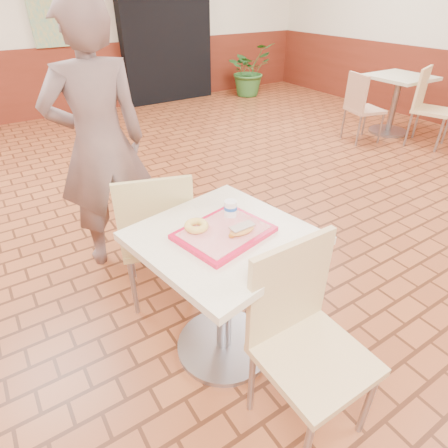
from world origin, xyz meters
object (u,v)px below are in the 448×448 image
serving_tray (224,233)px  ring_donut (196,226)px  potted_plant (249,70)px  second_table (396,95)px  chair_second_left (361,105)px  paper_cup (231,208)px  chair_main_back (157,233)px  customer (100,145)px  long_john_donut (242,230)px  chair_main_front (304,334)px  main_table (224,277)px  chair_second_front (428,103)px

serving_tray → ring_donut: size_ratio=3.60×
potted_plant → second_table: bearing=-82.1°
chair_second_left → paper_cup: bearing=133.7°
chair_main_back → serving_tray: (0.11, -0.57, 0.28)m
customer → serving_tray: bearing=101.2°
serving_tray → ring_donut: ring_donut is taller
long_john_donut → chair_main_front: bearing=-85.5°
main_table → paper_cup: paper_cup is taller
chair_main_back → customer: size_ratio=0.52×
serving_tray → second_table: 4.45m
chair_second_left → chair_main_back: bearing=125.6°
paper_cup → chair_second_left: (3.24, 1.80, -0.37)m
long_john_donut → chair_second_front: size_ratio=0.15×
ring_donut → chair_second_front: 4.28m
chair_main_back → long_john_donut: 0.73m
serving_tray → long_john_donut: 0.09m
chair_main_front → potted_plant: 6.29m
chair_main_back → chair_main_front: bearing=118.8°
chair_second_front → ring_donut: bearing=179.6°
paper_cup → ring_donut: bearing=-175.6°
long_john_donut → chair_second_front: bearing=20.3°
paper_cup → chair_second_left: 3.73m
customer → long_john_donut: 1.29m
potted_plant → long_john_donut: bearing=-126.9°
chair_main_front → second_table: 4.59m
long_john_donut → second_table: bearing=26.0°
chair_main_front → paper_cup: size_ratio=11.60×
chair_main_front → chair_second_front: size_ratio=0.99×
chair_main_back → customer: customer is taller
customer → paper_cup: size_ratio=22.15×
main_table → customer: 1.26m
main_table → chair_second_front: 4.19m
potted_plant → paper_cup: bearing=-127.4°
paper_cup → chair_second_front: (3.86, 1.28, -0.33)m
main_table → customer: (-0.19, 1.20, 0.36)m
serving_tray → paper_cup: bearing=43.3°
customer → chair_second_front: customer is taller
serving_tray → long_john_donut: bearing=-51.5°
paper_cup → second_table: (3.92, 1.78, -0.33)m
chair_main_front → second_table: size_ratio=1.21×
chair_main_front → serving_tray: 0.57m
serving_tray → second_table: size_ratio=0.54×
long_john_donut → potted_plant: bearing=53.1°
chair_main_front → chair_main_back: chair_main_front is taller
chair_second_front → chair_main_back: bearing=173.0°
serving_tray → long_john_donut: long_john_donut is taller
chair_main_front → chair_second_left: chair_main_front is taller
chair_main_back → paper_cup: 0.62m
chair_main_back → long_john_donut: chair_main_back is taller
long_john_donut → ring_donut: bearing=136.6°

